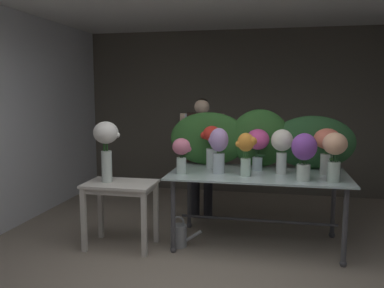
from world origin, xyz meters
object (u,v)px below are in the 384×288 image
object	(u,v)px
vase_sunset_dahlias	(246,150)
vase_peach_freesia	(334,151)
side_table_white	(120,192)
vase_fuchsia_peonies	(258,143)
vase_lilac_stock	(219,147)
watering_can	(179,235)
display_table_glass	(258,183)
vase_white_roses_tall	(106,142)
florist	(202,145)
vase_violet_tulips	(304,152)
vase_scarlet_ranunculus	(211,144)
vase_coral_snapdragons	(327,145)
vase_ivory_roses	(282,146)
vase_rosy_lilies	(181,152)

from	to	relation	value
vase_sunset_dahlias	vase_peach_freesia	xyz separation A→B (m)	(0.87, -0.10, 0.03)
side_table_white	vase_fuchsia_peonies	distance (m)	1.61
vase_lilac_stock	watering_can	world-z (taller)	vase_lilac_stock
display_table_glass	vase_fuchsia_peonies	xyz separation A→B (m)	(-0.02, 0.15, 0.42)
vase_white_roses_tall	vase_sunset_dahlias	bearing A→B (deg)	6.91
florist	vase_violet_tulips	size ratio (longest dim) A/B	3.38
side_table_white	vase_scarlet_ranunculus	world-z (taller)	vase_scarlet_ranunculus
vase_sunset_dahlias	watering_can	xyz separation A→B (m)	(-0.71, -0.04, -0.97)
vase_coral_snapdragons	vase_white_roses_tall	size ratio (longest dim) A/B	0.75
vase_scarlet_ranunculus	vase_peach_freesia	size ratio (longest dim) A/B	1.01
vase_fuchsia_peonies	vase_coral_snapdragons	size ratio (longest dim) A/B	0.94
florist	watering_can	bearing A→B (deg)	-92.92
florist	vase_sunset_dahlias	bearing A→B (deg)	-57.24
vase_sunset_dahlias	vase_scarlet_ranunculus	world-z (taller)	vase_scarlet_ranunculus
vase_ivory_roses	vase_lilac_stock	bearing A→B (deg)	-171.71
vase_ivory_roses	watering_can	world-z (taller)	vase_ivory_roses
side_table_white	vase_ivory_roses	size ratio (longest dim) A/B	1.55
display_table_glass	vase_white_roses_tall	xyz separation A→B (m)	(-1.61, -0.36, 0.46)
display_table_glass	vase_ivory_roses	size ratio (longest dim) A/B	3.95
vase_fuchsia_peonies	vase_sunset_dahlias	bearing A→B (deg)	-107.79
display_table_glass	vase_sunset_dahlias	size ratio (longest dim) A/B	4.19
vase_rosy_lilies	vase_coral_snapdragons	xyz separation A→B (m)	(1.52, 0.28, 0.09)
florist	vase_ivory_roses	world-z (taller)	florist
vase_violet_tulips	vase_coral_snapdragons	distance (m)	0.44
vase_violet_tulips	vase_peach_freesia	size ratio (longest dim) A/B	0.97
vase_sunset_dahlias	vase_scarlet_ranunculus	xyz separation A→B (m)	(-0.42, 0.35, 0.01)
watering_can	florist	bearing A→B (deg)	87.08
vase_scarlet_ranunculus	vase_white_roses_tall	bearing A→B (deg)	-153.64
florist	vase_peach_freesia	bearing A→B (deg)	-36.28
vase_violet_tulips	watering_can	bearing A→B (deg)	177.35
vase_ivory_roses	vase_lilac_stock	distance (m)	0.67
vase_rosy_lilies	vase_peach_freesia	world-z (taller)	vase_peach_freesia
florist	vase_fuchsia_peonies	world-z (taller)	florist
vase_scarlet_ranunculus	vase_coral_snapdragons	xyz separation A→B (m)	(1.26, -0.09, 0.03)
side_table_white	vase_violet_tulips	size ratio (longest dim) A/B	1.58
vase_sunset_dahlias	vase_peach_freesia	bearing A→B (deg)	-6.30
vase_lilac_stock	vase_white_roses_tall	bearing A→B (deg)	-167.42
vase_peach_freesia	vase_white_roses_tall	size ratio (longest dim) A/B	0.74
vase_fuchsia_peonies	vase_rosy_lilies	bearing A→B (deg)	-155.84
vase_white_roses_tall	vase_peach_freesia	bearing A→B (deg)	2.05
vase_coral_snapdragons	watering_can	xyz separation A→B (m)	(-1.55, -0.30, -1.01)
vase_violet_tulips	watering_can	size ratio (longest dim) A/B	1.35
vase_violet_tulips	watering_can	world-z (taller)	vase_violet_tulips
vase_fuchsia_peonies	vase_lilac_stock	bearing A→B (deg)	-148.75
vase_lilac_stock	vase_sunset_dahlias	bearing A→B (deg)	-15.56
vase_rosy_lilies	vase_coral_snapdragons	size ratio (longest dim) A/B	0.78
vase_peach_freesia	watering_can	bearing A→B (deg)	178.09
vase_fuchsia_peonies	watering_can	xyz separation A→B (m)	(-0.82, -0.37, -1.00)
vase_peach_freesia	vase_fuchsia_peonies	size ratio (longest dim) A/B	1.04
vase_fuchsia_peonies	vase_coral_snapdragons	distance (m)	0.73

